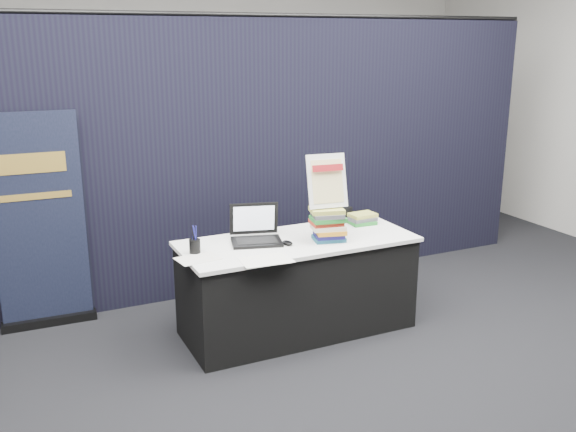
{
  "coord_description": "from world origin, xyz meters",
  "views": [
    {
      "loc": [
        -2.06,
        -3.63,
        2.24
      ],
      "look_at": [
        -0.08,
        0.55,
        0.95
      ],
      "focal_mm": 40.0,
      "sensor_mm": 36.0,
      "label": 1
    }
  ],
  "objects_px": {
    "pullup_banner": "(40,235)",
    "book_stack_tall": "(328,225)",
    "laptop": "(254,233)",
    "display_table": "(297,285)",
    "info_sign": "(327,182)",
    "book_stack_short": "(362,219)",
    "stacking_chair": "(344,255)"
  },
  "relations": [
    {
      "from": "display_table",
      "to": "book_stack_tall",
      "type": "bearing_deg",
      "value": -31.88
    },
    {
      "from": "book_stack_tall",
      "to": "stacking_chair",
      "type": "relative_size",
      "value": 0.33
    },
    {
      "from": "book_stack_short",
      "to": "info_sign",
      "type": "height_order",
      "value": "info_sign"
    },
    {
      "from": "book_stack_tall",
      "to": "book_stack_short",
      "type": "xyz_separation_m",
      "value": [
        0.48,
        0.28,
        -0.08
      ]
    },
    {
      "from": "display_table",
      "to": "info_sign",
      "type": "relative_size",
      "value": 4.35
    },
    {
      "from": "pullup_banner",
      "to": "display_table",
      "type": "bearing_deg",
      "value": -26.14
    },
    {
      "from": "pullup_banner",
      "to": "book_stack_tall",
      "type": "bearing_deg",
      "value": -26.52
    },
    {
      "from": "book_stack_tall",
      "to": "pullup_banner",
      "type": "xyz_separation_m",
      "value": [
        -1.96,
        1.07,
        -0.12
      ]
    },
    {
      "from": "laptop",
      "to": "pullup_banner",
      "type": "bearing_deg",
      "value": 165.01
    },
    {
      "from": "display_table",
      "to": "stacking_chair",
      "type": "height_order",
      "value": "stacking_chair"
    },
    {
      "from": "book_stack_tall",
      "to": "book_stack_short",
      "type": "height_order",
      "value": "book_stack_tall"
    },
    {
      "from": "book_stack_short",
      "to": "stacking_chair",
      "type": "xyz_separation_m",
      "value": [
        -0.1,
        0.11,
        -0.34
      ]
    },
    {
      "from": "display_table",
      "to": "book_stack_short",
      "type": "xyz_separation_m",
      "value": [
        0.67,
        0.16,
        0.42
      ]
    },
    {
      "from": "book_stack_tall",
      "to": "stacking_chair",
      "type": "bearing_deg",
      "value": 46.38
    },
    {
      "from": "display_table",
      "to": "laptop",
      "type": "relative_size",
      "value": 4.22
    },
    {
      "from": "laptop",
      "to": "book_stack_tall",
      "type": "xyz_separation_m",
      "value": [
        0.52,
        -0.22,
        0.06
      ]
    },
    {
      "from": "book_stack_short",
      "to": "pullup_banner",
      "type": "relative_size",
      "value": 0.12
    },
    {
      "from": "pullup_banner",
      "to": "book_stack_short",
      "type": "bearing_deg",
      "value": -15.85
    },
    {
      "from": "book_stack_short",
      "to": "info_sign",
      "type": "distance_m",
      "value": 0.68
    },
    {
      "from": "book_stack_short",
      "to": "book_stack_tall",
      "type": "bearing_deg",
      "value": -149.39
    },
    {
      "from": "info_sign",
      "to": "pullup_banner",
      "type": "distance_m",
      "value": 2.27
    },
    {
      "from": "pullup_banner",
      "to": "stacking_chair",
      "type": "height_order",
      "value": "pullup_banner"
    },
    {
      "from": "book_stack_tall",
      "to": "pullup_banner",
      "type": "bearing_deg",
      "value": 151.4
    },
    {
      "from": "info_sign",
      "to": "book_stack_tall",
      "type": "bearing_deg",
      "value": -82.75
    },
    {
      "from": "book_stack_short",
      "to": "stacking_chair",
      "type": "bearing_deg",
      "value": 131.94
    },
    {
      "from": "book_stack_tall",
      "to": "book_stack_short",
      "type": "bearing_deg",
      "value": 30.61
    },
    {
      "from": "laptop",
      "to": "pullup_banner",
      "type": "distance_m",
      "value": 1.68
    },
    {
      "from": "book_stack_short",
      "to": "pullup_banner",
      "type": "xyz_separation_m",
      "value": [
        -2.44,
        0.79,
        -0.03
      ]
    },
    {
      "from": "display_table",
      "to": "laptop",
      "type": "bearing_deg",
      "value": 162.87
    },
    {
      "from": "book_stack_short",
      "to": "stacking_chair",
      "type": "relative_size",
      "value": 0.25
    },
    {
      "from": "info_sign",
      "to": "pullup_banner",
      "type": "xyz_separation_m",
      "value": [
        -1.96,
        1.04,
        -0.44
      ]
    },
    {
      "from": "laptop",
      "to": "book_stack_tall",
      "type": "height_order",
      "value": "laptop"
    }
  ]
}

